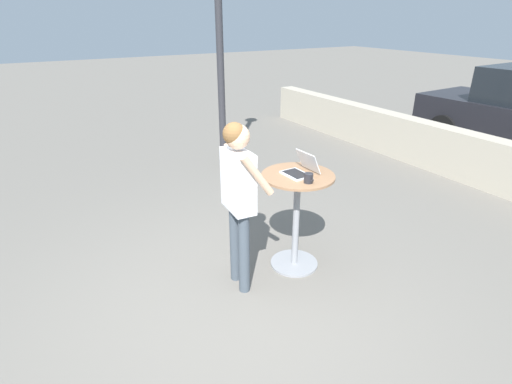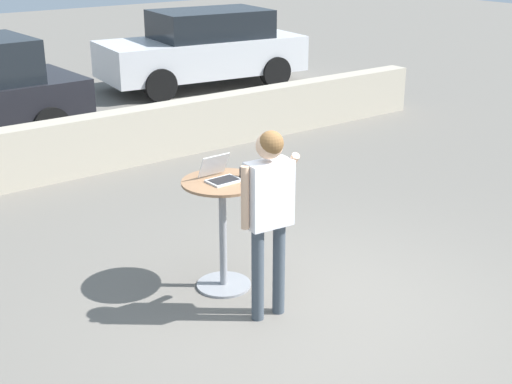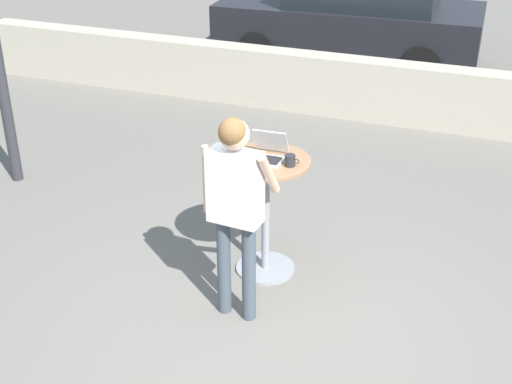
{
  "view_description": "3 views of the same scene",
  "coord_description": "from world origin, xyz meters",
  "px_view_note": "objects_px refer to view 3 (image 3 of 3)",
  "views": [
    {
      "loc": [
        2.65,
        -1.43,
        2.58
      ],
      "look_at": [
        -0.5,
        0.43,
        0.94
      ],
      "focal_mm": 28.0,
      "sensor_mm": 36.0,
      "label": 1
    },
    {
      "loc": [
        -3.8,
        -4.26,
        3.28
      ],
      "look_at": [
        -0.25,
        0.51,
        1.05
      ],
      "focal_mm": 50.0,
      "sensor_mm": 36.0,
      "label": 2
    },
    {
      "loc": [
        1.44,
        -4.18,
        3.57
      ],
      "look_at": [
        -0.32,
        0.47,
        0.98
      ],
      "focal_mm": 50.0,
      "sensor_mm": 36.0,
      "label": 3
    }
  ],
  "objects_px": {
    "coffee_mug": "(290,160)",
    "standing_person": "(235,195)",
    "cafe_table": "(266,202)",
    "laptop": "(267,153)",
    "parked_car_near_street": "(353,13)"
  },
  "relations": [
    {
      "from": "cafe_table",
      "to": "laptop",
      "type": "xyz_separation_m",
      "value": [
        -0.0,
        0.03,
        0.45
      ]
    },
    {
      "from": "cafe_table",
      "to": "coffee_mug",
      "type": "bearing_deg",
      "value": -10.49
    },
    {
      "from": "standing_person",
      "to": "parked_car_near_street",
      "type": "bearing_deg",
      "value": 96.54
    },
    {
      "from": "laptop",
      "to": "standing_person",
      "type": "distance_m",
      "value": 0.73
    },
    {
      "from": "cafe_table",
      "to": "parked_car_near_street",
      "type": "xyz_separation_m",
      "value": [
        -0.8,
        6.35,
        0.13
      ]
    },
    {
      "from": "laptop",
      "to": "coffee_mug",
      "type": "height_order",
      "value": "laptop"
    },
    {
      "from": "laptop",
      "to": "standing_person",
      "type": "bearing_deg",
      "value": -89.32
    },
    {
      "from": "cafe_table",
      "to": "standing_person",
      "type": "relative_size",
      "value": 0.63
    },
    {
      "from": "cafe_table",
      "to": "coffee_mug",
      "type": "height_order",
      "value": "coffee_mug"
    },
    {
      "from": "cafe_table",
      "to": "laptop",
      "type": "bearing_deg",
      "value": 93.51
    },
    {
      "from": "coffee_mug",
      "to": "standing_person",
      "type": "xyz_separation_m",
      "value": [
        -0.22,
        -0.65,
        -0.03
      ]
    },
    {
      "from": "coffee_mug",
      "to": "standing_person",
      "type": "height_order",
      "value": "standing_person"
    },
    {
      "from": "standing_person",
      "to": "coffee_mug",
      "type": "bearing_deg",
      "value": 71.75
    },
    {
      "from": "laptop",
      "to": "cafe_table",
      "type": "bearing_deg",
      "value": -86.49
    },
    {
      "from": "coffee_mug",
      "to": "parked_car_near_street",
      "type": "distance_m",
      "value": 6.48
    }
  ]
}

